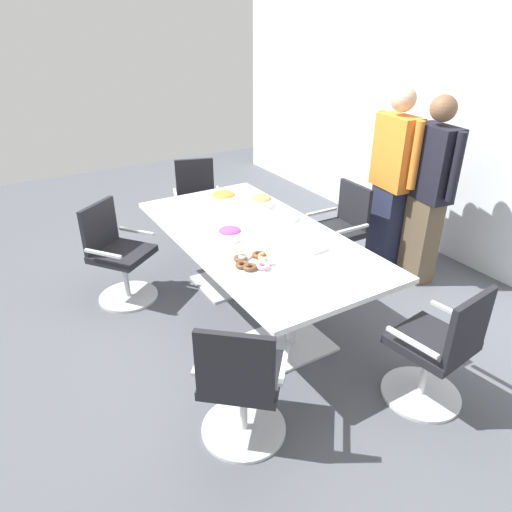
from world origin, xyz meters
name	(u,v)px	position (x,y,z in m)	size (l,w,h in m)	color
ground_plane	(256,311)	(0.00, 0.00, -0.01)	(10.00, 10.00, 0.01)	#4C4F56
back_wall	(462,124)	(0.00, 2.40, 1.40)	(8.00, 0.10, 2.80)	silver
conference_table	(256,248)	(0.00, 0.00, 0.63)	(2.40, 1.20, 0.75)	white
office_chair_0	(118,258)	(-0.84, -0.95, 0.41)	(0.76, 0.76, 0.91)	silver
office_chair_1	(241,387)	(1.17, -0.80, 0.41)	(0.76, 0.76, 0.91)	silver
office_chair_2	(437,353)	(1.55, 0.45, 0.41)	(0.60, 0.60, 0.91)	silver
office_chair_3	(339,235)	(-0.20, 1.10, 0.41)	(0.55, 0.55, 0.91)	silver
office_chair_4	(198,206)	(-1.67, 0.22, 0.41)	(0.68, 0.68, 0.91)	silver
person_standing_0	(392,178)	(-0.05, 1.58, 0.95)	(0.62, 0.27, 1.81)	#232842
person_standing_1	(429,190)	(0.31, 1.68, 0.93)	(0.62, 0.28, 1.77)	brown
snack_bowl_candy_mix	(230,233)	(-0.04, -0.22, 0.80)	(0.21, 0.21, 0.10)	white
snack_bowl_pretzels	(224,197)	(-0.82, 0.13, 0.80)	(0.26, 0.26, 0.10)	white
snack_bowl_cookies	(261,201)	(-0.51, 0.36, 0.81)	(0.23, 0.23, 0.12)	white
donut_platter	(254,261)	(0.43, -0.28, 0.77)	(0.31, 0.31, 0.04)	white
plate_stack	(288,217)	(-0.12, 0.41, 0.78)	(0.19, 0.19, 0.05)	white
napkin_pile	(315,246)	(0.47, 0.25, 0.78)	(0.14, 0.14, 0.06)	white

